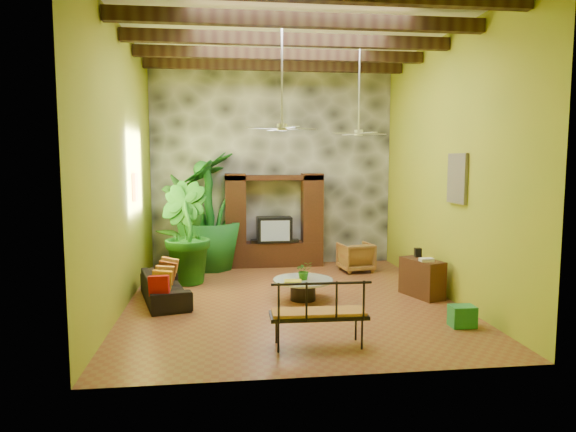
{
  "coord_description": "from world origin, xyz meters",
  "views": [
    {
      "loc": [
        -1.22,
        -9.41,
        2.63
      ],
      "look_at": [
        -0.02,
        0.2,
        1.57
      ],
      "focal_mm": 32.0,
      "sensor_mm": 36.0,
      "label": 1
    }
  ],
  "objects": [
    {
      "name": "left_wall",
      "position": [
        -3.0,
        0.0,
        2.5
      ],
      "size": [
        0.02,
        7.0,
        5.0
      ],
      "primitive_type": "cube",
      "color": "gold",
      "rests_on": "ground"
    },
    {
      "name": "ceiling",
      "position": [
        0.0,
        0.0,
        5.0
      ],
      "size": [
        6.0,
        7.0,
        0.02
      ],
      "primitive_type": "cube",
      "color": "silver",
      "rests_on": "back_wall"
    },
    {
      "name": "wicker_armchair",
      "position": [
        1.86,
        2.27,
        0.34
      ],
      "size": [
        0.83,
        0.85,
        0.68
      ],
      "primitive_type": "imported",
      "rotation": [
        0.0,
        0.0,
        3.29
      ],
      "color": "#935B35",
      "rests_on": "ground"
    },
    {
      "name": "yellow_tray",
      "position": [
        0.01,
        -0.28,
        0.42
      ],
      "size": [
        0.34,
        0.27,
        0.03
      ],
      "primitive_type": "cube",
      "rotation": [
        0.0,
        0.0,
        -0.14
      ],
      "color": "yellow",
      "rests_on": "coffee_table"
    },
    {
      "name": "green_bin",
      "position": [
        2.5,
        -1.92,
        0.17
      ],
      "size": [
        0.39,
        0.3,
        0.34
      ],
      "primitive_type": "cube",
      "rotation": [
        0.0,
        0.0,
        -0.02
      ],
      "color": "#1F7625",
      "rests_on": "ground"
    },
    {
      "name": "tall_plant_c",
      "position": [
        -1.59,
        2.97,
        1.4
      ],
      "size": [
        1.96,
        1.96,
        2.81
      ],
      "primitive_type": "imported",
      "rotation": [
        0.0,
        0.0,
        4.42
      ],
      "color": "#1A6521",
      "rests_on": "ground"
    },
    {
      "name": "ceiling_fan_back",
      "position": [
        1.6,
        1.2,
        3.4
      ],
      "size": [
        1.28,
        1.28,
        1.86
      ],
      "color": "silver",
      "rests_on": "ceiling"
    },
    {
      "name": "iron_bench",
      "position": [
        0.08,
        -2.55,
        0.55
      ],
      "size": [
        1.39,
        0.53,
        0.57
      ],
      "rotation": [
        0.0,
        0.0,
        -0.02
      ],
      "color": "black",
      "rests_on": "ground"
    },
    {
      "name": "sofa",
      "position": [
        -2.34,
        0.15,
        0.27
      ],
      "size": [
        1.14,
        1.95,
        0.53
      ],
      "primitive_type": "imported",
      "rotation": [
        0.0,
        0.0,
        1.82
      ],
      "color": "black",
      "rests_on": "ground"
    },
    {
      "name": "side_console",
      "position": [
        2.56,
        -0.09,
        0.36
      ],
      "size": [
        0.68,
        0.99,
        0.73
      ],
      "primitive_type": "cube",
      "rotation": [
        0.0,
        0.0,
        0.33
      ],
      "color": "#321C10",
      "rests_on": "ground"
    },
    {
      "name": "ground",
      "position": [
        0.0,
        0.0,
        0.0
      ],
      "size": [
        7.0,
        7.0,
        0.0
      ],
      "primitive_type": "plane",
      "color": "brown",
      "rests_on": "ground"
    },
    {
      "name": "tall_plant_b",
      "position": [
        -2.08,
        1.62,
        1.09
      ],
      "size": [
        1.51,
        1.54,
        2.18
      ],
      "primitive_type": "imported",
      "rotation": [
        0.0,
        0.0,
        2.26
      ],
      "color": "#185C18",
      "rests_on": "ground"
    },
    {
      "name": "tall_plant_a",
      "position": [
        -2.12,
        2.48,
        1.15
      ],
      "size": [
        1.36,
        1.47,
        2.31
      ],
      "primitive_type": "imported",
      "rotation": [
        0.0,
        0.0,
        0.97
      ],
      "color": "#205516",
      "rests_on": "ground"
    },
    {
      "name": "wall_art_painting",
      "position": [
        2.96,
        -0.6,
        2.3
      ],
      "size": [
        0.06,
        0.7,
        0.9
      ],
      "primitive_type": "cube",
      "color": "#235D82",
      "rests_on": "right_wall"
    },
    {
      "name": "coffee_table",
      "position": [
        0.23,
        -0.06,
        0.26
      ],
      "size": [
        1.12,
        1.12,
        0.4
      ],
      "rotation": [
        0.0,
        0.0,
        0.09
      ],
      "color": "black",
      "rests_on": "ground"
    },
    {
      "name": "centerpiece_plant",
      "position": [
        0.25,
        -0.09,
        0.57
      ],
      "size": [
        0.35,
        0.31,
        0.34
      ],
      "primitive_type": "imported",
      "rotation": [
        0.0,
        0.0,
        0.15
      ],
      "color": "#226219",
      "rests_on": "coffee_table"
    },
    {
      "name": "ceiling_fan_front",
      "position": [
        -0.2,
        -0.4,
        3.4
      ],
      "size": [
        1.28,
        1.28,
        1.86
      ],
      "color": "silver",
      "rests_on": "ceiling"
    },
    {
      "name": "stone_accent_wall",
      "position": [
        0.0,
        3.44,
        2.5
      ],
      "size": [
        5.98,
        0.1,
        4.98
      ],
      "primitive_type": "cube",
      "color": "#313338",
      "rests_on": "ground"
    },
    {
      "name": "wall_art_mask",
      "position": [
        -2.96,
        1.0,
        2.1
      ],
      "size": [
        0.06,
        0.32,
        0.55
      ],
      "primitive_type": "cube",
      "color": "orange",
      "rests_on": "left_wall"
    },
    {
      "name": "entertainment_center",
      "position": [
        0.0,
        3.14,
        0.97
      ],
      "size": [
        2.4,
        0.55,
        2.3
      ],
      "color": "#321E0D",
      "rests_on": "ground"
    },
    {
      "name": "right_wall",
      "position": [
        3.0,
        0.0,
        2.5
      ],
      "size": [
        0.02,
        7.0,
        5.0
      ],
      "primitive_type": "cube",
      "color": "gold",
      "rests_on": "ground"
    },
    {
      "name": "ceiling_beams",
      "position": [
        0.0,
        0.0,
        4.78
      ],
      "size": [
        5.95,
        5.36,
        0.22
      ],
      "color": "#30200F",
      "rests_on": "ceiling"
    },
    {
      "name": "back_wall",
      "position": [
        0.0,
        3.5,
        2.5
      ],
      "size": [
        6.0,
        0.02,
        5.0
      ],
      "primitive_type": "cube",
      "color": "gold",
      "rests_on": "ground"
    }
  ]
}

